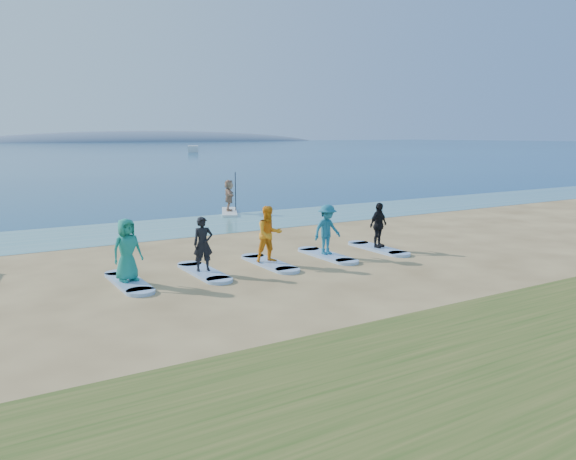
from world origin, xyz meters
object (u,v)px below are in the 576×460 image
surfboard_2 (269,263)px  student_2 (269,234)px  surfboard_1 (204,272)px  paddleboard (229,212)px  boat_offshore_b (193,152)px  student_0 (127,250)px  student_4 (378,225)px  surfboard_3 (327,255)px  student_1 (203,244)px  paddleboarder (229,195)px  student_3 (327,230)px  surfboard_4 (378,249)px  surfboard_0 (129,282)px

surfboard_2 → student_2: bearing=0.0°
surfboard_1 → surfboard_2: bearing=0.0°
paddleboard → boat_offshore_b: size_ratio=0.55×
paddleboard → student_0: size_ratio=1.85×
surfboard_2 → student_4: (4.17, 0.00, 0.80)m
surfboard_3 → student_0: bearing=180.0°
surfboard_2 → student_4: size_ratio=1.47×
student_1 → student_2: 2.09m
paddleboarder → boat_offshore_b: paddleboarder is taller
paddleboarder → surfboard_1: (-5.84, -10.62, -0.84)m
paddleboarder → student_1: paddleboarder is taller
surfboard_1 → paddleboard: bearing=61.2°
paddleboard → student_3: 10.78m
boat_offshore_b → student_0: 110.43m
paddleboard → surfboard_3: paddleboard is taller
paddleboard → student_1: 12.15m
surfboard_1 → student_1: 0.80m
student_1 → paddleboarder: bearing=70.9°
paddleboard → student_0: (-7.93, -10.62, 0.84)m
surfboard_2 → student_1: bearing=180.0°
boat_offshore_b → student_3: student_3 is taller
paddleboard → paddleboarder: 0.82m
student_1 → surfboard_4: size_ratio=0.68×
surfboard_2 → student_3: size_ratio=1.40×
surfboard_1 → surfboard_4: 6.26m
paddleboarder → boat_offshore_b: 97.62m
surfboard_3 → student_1: bearing=180.0°
surfboard_3 → student_3: 0.83m
student_3 → boat_offshore_b: bearing=64.2°
student_1 → surfboard_3: bearing=9.7°
student_2 → surfboard_4: student_2 is taller
student_1 → surfboard_2: student_1 is taller
paddleboarder → surfboard_1: size_ratio=0.69×
surfboard_0 → surfboard_2: 4.17m
paddleboard → surfboard_4: bearing=-63.2°
boat_offshore_b → student_4: size_ratio=3.65×
student_0 → surfboard_1: bearing=-12.4°
surfboard_0 → student_2: size_ratio=1.32×
surfboard_1 → student_0: bearing=180.0°
student_0 → surfboard_2: (4.17, 0.00, -0.86)m
student_0 → surfboard_1: 2.25m
surfboard_0 → surfboard_4: bearing=0.0°
student_3 → surfboard_4: (2.09, 0.00, -0.83)m
student_2 → student_3: 2.09m
student_1 → surfboard_3: size_ratio=0.68×
surfboard_0 → student_0: 0.86m
boat_offshore_b → student_0: (-42.70, -101.83, 0.90)m
surfboard_1 → student_2: (2.09, 0.00, 0.88)m
paddleboarder → boat_offshore_b: size_ratio=0.28×
student_0 → paddleboarder: bearing=40.9°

